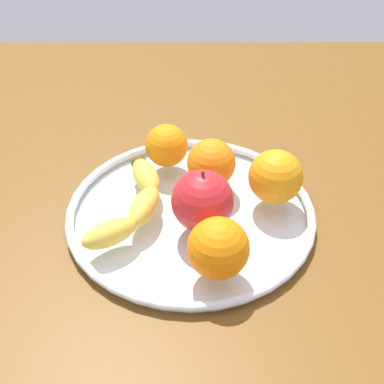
# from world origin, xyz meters

# --- Properties ---
(ground_plane) EXTENTS (1.15, 1.15, 0.04)m
(ground_plane) POSITION_xyz_m (0.00, 0.00, -0.02)
(ground_plane) COLOR brown
(fruit_bowl) EXTENTS (0.35, 0.35, 0.02)m
(fruit_bowl) POSITION_xyz_m (0.00, 0.00, 0.01)
(fruit_bowl) COLOR silver
(fruit_bowl) RESTS_ON ground_plane
(banana) EXTENTS (0.20, 0.11, 0.03)m
(banana) POSITION_xyz_m (-0.01, 0.08, 0.03)
(banana) COLOR yellow
(banana) RESTS_ON fruit_bowl
(apple) EXTENTS (0.08, 0.08, 0.09)m
(apple) POSITION_xyz_m (-0.03, -0.02, 0.06)
(apple) COLOR red
(apple) RESTS_ON fruit_bowl
(orange_center) EXTENTS (0.07, 0.07, 0.07)m
(orange_center) POSITION_xyz_m (0.06, -0.03, 0.05)
(orange_center) COLOR orange
(orange_center) RESTS_ON fruit_bowl
(orange_front_left) EXTENTS (0.08, 0.08, 0.08)m
(orange_front_left) POSITION_xyz_m (0.02, -0.12, 0.06)
(orange_front_left) COLOR orange
(orange_front_left) RESTS_ON fruit_bowl
(orange_back_left) EXTENTS (0.08, 0.08, 0.08)m
(orange_back_left) POSITION_xyz_m (-0.12, -0.03, 0.06)
(orange_back_left) COLOR orange
(orange_back_left) RESTS_ON fruit_bowl
(orange_back_right) EXTENTS (0.06, 0.06, 0.06)m
(orange_back_right) POSITION_xyz_m (0.11, 0.04, 0.05)
(orange_back_right) COLOR orange
(orange_back_right) RESTS_ON fruit_bowl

